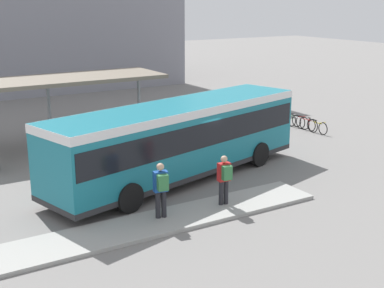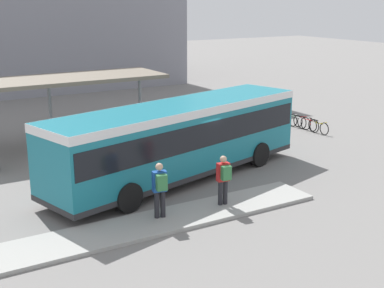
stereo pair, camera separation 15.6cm
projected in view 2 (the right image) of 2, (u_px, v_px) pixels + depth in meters
ground_plane at (180, 179)px, 20.88m from camera, size 120.00×120.00×0.00m
curb_island at (165, 221)px, 16.80m from camera, size 10.85×1.80×0.12m
city_bus at (179, 136)px, 20.42m from camera, size 11.60×5.30×2.96m
pedestrian_waiting at (224, 177)px, 17.69m from camera, size 0.44×0.46×1.70m
pedestrian_companion at (160, 187)px, 16.61m from camera, size 0.47×0.51×1.79m
bicycle_yellow at (318, 127)px, 27.83m from camera, size 0.48×1.56×0.67m
bicycle_red at (308, 124)px, 28.34m from camera, size 0.48×1.72×0.74m
bicycle_white at (299, 122)px, 28.91m from camera, size 0.48×1.66×0.72m
bicycle_green at (292, 119)px, 29.53m from camera, size 0.48×1.59×0.69m
station_shelter at (48, 82)px, 24.62m from camera, size 10.92×3.35×3.25m
potted_planter_near_shelter at (85, 140)px, 23.76m from camera, size 0.98×0.98×1.42m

